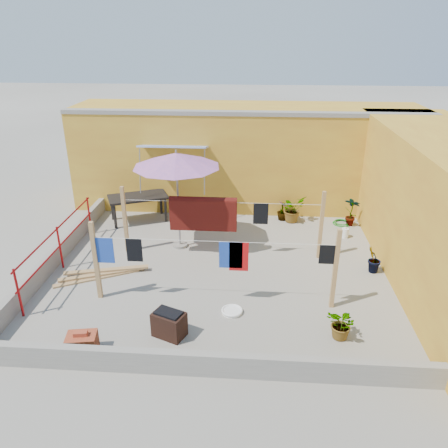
{
  "coord_description": "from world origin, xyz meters",
  "views": [
    {
      "loc": [
        0.8,
        -9.3,
        5.36
      ],
      "look_at": [
        0.1,
        0.3,
        1.08
      ],
      "focal_mm": 35.0,
      "sensor_mm": 36.0,
      "label": 1
    }
  ],
  "objects_px": {
    "white_basin": "(232,311)",
    "water_jug_a": "(323,252)",
    "brick_stack": "(82,344)",
    "patio_umbrella": "(176,161)",
    "brazier": "(169,324)",
    "plant_back_a": "(292,209)",
    "outdoor_table": "(138,198)",
    "water_jug_b": "(345,233)",
    "green_hose": "(341,223)"
  },
  "relations": [
    {
      "from": "white_basin",
      "to": "water_jug_a",
      "type": "bearing_deg",
      "value": 49.6
    },
    {
      "from": "white_basin",
      "to": "brick_stack",
      "type": "bearing_deg",
      "value": -151.55
    },
    {
      "from": "patio_umbrella",
      "to": "brazier",
      "type": "xyz_separation_m",
      "value": [
        0.42,
        -3.76,
        -2.13
      ]
    },
    {
      "from": "brazier",
      "to": "white_basin",
      "type": "xyz_separation_m",
      "value": [
        1.15,
        0.81,
        -0.22
      ]
    },
    {
      "from": "water_jug_a",
      "to": "plant_back_a",
      "type": "distance_m",
      "value": 2.39
    },
    {
      "from": "patio_umbrella",
      "to": "outdoor_table",
      "type": "relative_size",
      "value": 1.38
    },
    {
      "from": "patio_umbrella",
      "to": "brazier",
      "type": "bearing_deg",
      "value": -83.59
    },
    {
      "from": "outdoor_table",
      "to": "brick_stack",
      "type": "distance_m",
      "value": 6.06
    },
    {
      "from": "outdoor_table",
      "to": "brick_stack",
      "type": "bearing_deg",
      "value": -85.44
    },
    {
      "from": "patio_umbrella",
      "to": "water_jug_b",
      "type": "bearing_deg",
      "value": 10.93
    },
    {
      "from": "water_jug_a",
      "to": "water_jug_b",
      "type": "bearing_deg",
      "value": 58.22
    },
    {
      "from": "brazier",
      "to": "green_hose",
      "type": "height_order",
      "value": "brazier"
    },
    {
      "from": "patio_umbrella",
      "to": "plant_back_a",
      "type": "bearing_deg",
      "value": 31.71
    },
    {
      "from": "brazier",
      "to": "white_basin",
      "type": "relative_size",
      "value": 1.57
    },
    {
      "from": "water_jug_a",
      "to": "outdoor_table",
      "type": "bearing_deg",
      "value": 159.49
    },
    {
      "from": "outdoor_table",
      "to": "white_basin",
      "type": "xyz_separation_m",
      "value": [
        3.11,
        -4.59,
        -0.69
      ]
    },
    {
      "from": "brazier",
      "to": "plant_back_a",
      "type": "distance_m",
      "value": 6.31
    },
    {
      "from": "brick_stack",
      "to": "water_jug_b",
      "type": "distance_m",
      "value": 7.68
    },
    {
      "from": "brick_stack",
      "to": "green_hose",
      "type": "xyz_separation_m",
      "value": [
        5.68,
        6.21,
        -0.16
      ]
    },
    {
      "from": "white_basin",
      "to": "plant_back_a",
      "type": "bearing_deg",
      "value": 72.33
    },
    {
      "from": "outdoor_table",
      "to": "green_hose",
      "type": "height_order",
      "value": "outdoor_table"
    },
    {
      "from": "brick_stack",
      "to": "plant_back_a",
      "type": "relative_size",
      "value": 0.72
    },
    {
      "from": "plant_back_a",
      "to": "brazier",
      "type": "bearing_deg",
      "value": -115.42
    },
    {
      "from": "patio_umbrella",
      "to": "water_jug_b",
      "type": "xyz_separation_m",
      "value": [
        4.55,
        0.88,
        -2.25
      ]
    },
    {
      "from": "brick_stack",
      "to": "water_jug_b",
      "type": "relative_size",
      "value": 1.85
    },
    {
      "from": "white_basin",
      "to": "outdoor_table",
      "type": "bearing_deg",
      "value": 124.09
    },
    {
      "from": "outdoor_table",
      "to": "water_jug_a",
      "type": "xyz_separation_m",
      "value": [
        5.32,
        -1.99,
        -0.59
      ]
    },
    {
      "from": "outdoor_table",
      "to": "patio_umbrella",
      "type": "bearing_deg",
      "value": -46.96
    },
    {
      "from": "water_jug_a",
      "to": "plant_back_a",
      "type": "bearing_deg",
      "value": 106.04
    },
    {
      "from": "water_jug_b",
      "to": "plant_back_a",
      "type": "height_order",
      "value": "plant_back_a"
    },
    {
      "from": "water_jug_b",
      "to": "green_hose",
      "type": "distance_m",
      "value": 0.96
    },
    {
      "from": "green_hose",
      "to": "plant_back_a",
      "type": "relative_size",
      "value": 0.64
    },
    {
      "from": "white_basin",
      "to": "water_jug_b",
      "type": "xyz_separation_m",
      "value": [
        2.97,
        3.83,
        0.1
      ]
    },
    {
      "from": "green_hose",
      "to": "plant_back_a",
      "type": "bearing_deg",
      "value": 176.12
    },
    {
      "from": "water_jug_b",
      "to": "white_basin",
      "type": "bearing_deg",
      "value": -127.84
    },
    {
      "from": "brazier",
      "to": "white_basin",
      "type": "height_order",
      "value": "brazier"
    },
    {
      "from": "water_jug_b",
      "to": "patio_umbrella",
      "type": "bearing_deg",
      "value": -169.07
    },
    {
      "from": "plant_back_a",
      "to": "water_jug_a",
      "type": "bearing_deg",
      "value": -73.96
    },
    {
      "from": "patio_umbrella",
      "to": "green_hose",
      "type": "distance_m",
      "value": 5.51
    },
    {
      "from": "plant_back_a",
      "to": "outdoor_table",
      "type": "bearing_deg",
      "value": -176.38
    },
    {
      "from": "brick_stack",
      "to": "white_basin",
      "type": "xyz_separation_m",
      "value": [
        2.63,
        1.42,
        -0.16
      ]
    },
    {
      "from": "brazier",
      "to": "green_hose",
      "type": "distance_m",
      "value": 7.0
    },
    {
      "from": "brazier",
      "to": "plant_back_a",
      "type": "relative_size",
      "value": 0.86
    },
    {
      "from": "white_basin",
      "to": "plant_back_a",
      "type": "height_order",
      "value": "plant_back_a"
    },
    {
      "from": "green_hose",
      "to": "plant_back_a",
      "type": "height_order",
      "value": "plant_back_a"
    },
    {
      "from": "patio_umbrella",
      "to": "brick_stack",
      "type": "relative_size",
      "value": 4.54
    },
    {
      "from": "brick_stack",
      "to": "white_basin",
      "type": "relative_size",
      "value": 1.31
    },
    {
      "from": "outdoor_table",
      "to": "water_jug_a",
      "type": "bearing_deg",
      "value": -20.51
    },
    {
      "from": "outdoor_table",
      "to": "brick_stack",
      "type": "xyz_separation_m",
      "value": [
        0.48,
        -6.01,
        -0.53
      ]
    },
    {
      "from": "green_hose",
      "to": "plant_back_a",
      "type": "xyz_separation_m",
      "value": [
        -1.5,
        0.1,
        0.37
      ]
    }
  ]
}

